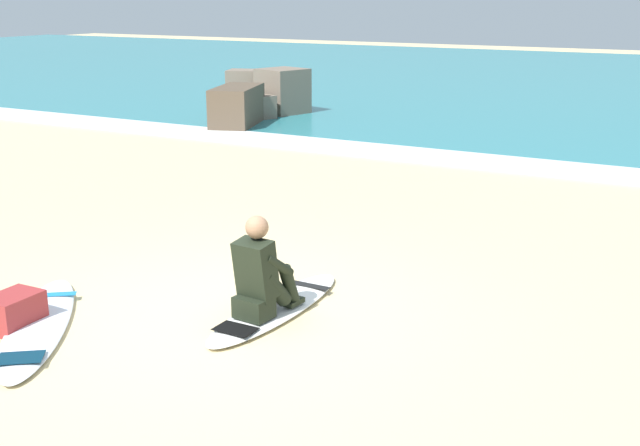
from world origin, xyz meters
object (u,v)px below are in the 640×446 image
object	(u,v)px
surfboard_spare_near	(39,325)
surfer_seated	(261,276)
surfboard_main	(276,308)
beach_bag	(14,311)

from	to	relation	value
surfboard_spare_near	surfer_seated	bearing A→B (deg)	33.94
surfboard_main	surfer_seated	size ratio (longest dim) A/B	2.25
surfer_seated	beach_bag	world-z (taller)	surfer_seated
surfer_seated	surfboard_spare_near	size ratio (longest dim) A/B	0.42
surfboard_spare_near	beach_bag	size ratio (longest dim) A/B	4.64
surfboard_main	surfboard_spare_near	world-z (taller)	same
surfboard_spare_near	beach_bag	bearing A→B (deg)	-156.29
beach_bag	surfer_seated	bearing A→B (deg)	32.95
surfboard_main	surfboard_spare_near	bearing A→B (deg)	-140.25
surfer_seated	beach_bag	distance (m)	2.26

